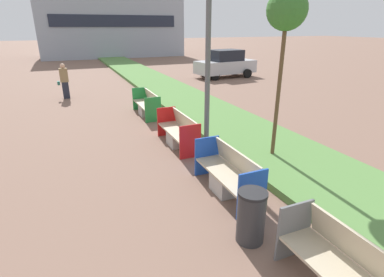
{
  "coord_description": "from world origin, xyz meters",
  "views": [
    {
      "loc": [
        -2.01,
        1.72,
        3.38
      ],
      "look_at": [
        0.9,
        8.5,
        0.6
      ],
      "focal_mm": 28.0,
      "sensor_mm": 36.0,
      "label": 1
    }
  ],
  "objects_px": {
    "bench_blue_frame": "(228,177)",
    "bench_green_frame": "(147,106)",
    "pedestrian_walking": "(64,81)",
    "bench_red_frame": "(179,134)",
    "litter_bin": "(251,217)",
    "sapling_tree_near": "(287,14)",
    "parked_car_distant": "(225,64)"
  },
  "relations": [
    {
      "from": "parked_car_distant",
      "to": "litter_bin",
      "type": "bearing_deg",
      "value": -124.38
    },
    {
      "from": "bench_blue_frame",
      "to": "sapling_tree_near",
      "type": "relative_size",
      "value": 0.47
    },
    {
      "from": "bench_blue_frame",
      "to": "bench_green_frame",
      "type": "bearing_deg",
      "value": 89.99
    },
    {
      "from": "litter_bin",
      "to": "parked_car_distant",
      "type": "relative_size",
      "value": 0.21
    },
    {
      "from": "litter_bin",
      "to": "bench_green_frame",
      "type": "bearing_deg",
      "value": 86.93
    },
    {
      "from": "parked_car_distant",
      "to": "sapling_tree_near",
      "type": "bearing_deg",
      "value": -120.55
    },
    {
      "from": "bench_red_frame",
      "to": "bench_green_frame",
      "type": "relative_size",
      "value": 0.99
    },
    {
      "from": "bench_red_frame",
      "to": "sapling_tree_near",
      "type": "xyz_separation_m",
      "value": [
        1.94,
        -1.96,
        3.28
      ]
    },
    {
      "from": "bench_green_frame",
      "to": "parked_car_distant",
      "type": "relative_size",
      "value": 0.47
    },
    {
      "from": "sapling_tree_near",
      "to": "parked_car_distant",
      "type": "bearing_deg",
      "value": 66.07
    },
    {
      "from": "pedestrian_walking",
      "to": "bench_red_frame",
      "type": "bearing_deg",
      "value": -70.2
    },
    {
      "from": "bench_red_frame",
      "to": "sapling_tree_near",
      "type": "bearing_deg",
      "value": -45.26
    },
    {
      "from": "bench_red_frame",
      "to": "pedestrian_walking",
      "type": "bearing_deg",
      "value": 109.8
    },
    {
      "from": "bench_blue_frame",
      "to": "bench_green_frame",
      "type": "relative_size",
      "value": 0.96
    },
    {
      "from": "bench_red_frame",
      "to": "bench_green_frame",
      "type": "bearing_deg",
      "value": 90.0
    },
    {
      "from": "bench_red_frame",
      "to": "pedestrian_walking",
      "type": "height_order",
      "value": "pedestrian_walking"
    },
    {
      "from": "bench_green_frame",
      "to": "pedestrian_walking",
      "type": "distance_m",
      "value": 5.37
    },
    {
      "from": "bench_blue_frame",
      "to": "sapling_tree_near",
      "type": "height_order",
      "value": "sapling_tree_near"
    },
    {
      "from": "bench_red_frame",
      "to": "parked_car_distant",
      "type": "distance_m",
      "value": 13.16
    },
    {
      "from": "sapling_tree_near",
      "to": "pedestrian_walking",
      "type": "height_order",
      "value": "sapling_tree_near"
    },
    {
      "from": "pedestrian_walking",
      "to": "bench_green_frame",
      "type": "bearing_deg",
      "value": -57.17
    },
    {
      "from": "bench_red_frame",
      "to": "pedestrian_walking",
      "type": "relative_size",
      "value": 1.19
    },
    {
      "from": "sapling_tree_near",
      "to": "bench_red_frame",
      "type": "bearing_deg",
      "value": 134.74
    },
    {
      "from": "bench_blue_frame",
      "to": "parked_car_distant",
      "type": "relative_size",
      "value": 0.45
    },
    {
      "from": "litter_bin",
      "to": "parked_car_distant",
      "type": "xyz_separation_m",
      "value": [
        8.01,
        15.22,
        0.45
      ]
    },
    {
      "from": "bench_green_frame",
      "to": "litter_bin",
      "type": "relative_size",
      "value": 2.22
    },
    {
      "from": "bench_blue_frame",
      "to": "pedestrian_walking",
      "type": "distance_m",
      "value": 11.41
    },
    {
      "from": "litter_bin",
      "to": "bench_red_frame",
      "type": "bearing_deg",
      "value": 84.49
    },
    {
      "from": "sapling_tree_near",
      "to": "bench_green_frame",
      "type": "bearing_deg",
      "value": 109.37
    },
    {
      "from": "bench_red_frame",
      "to": "bench_blue_frame",
      "type": "bearing_deg",
      "value": -90.02
    },
    {
      "from": "bench_green_frame",
      "to": "parked_car_distant",
      "type": "distance_m",
      "value": 10.45
    },
    {
      "from": "bench_red_frame",
      "to": "sapling_tree_near",
      "type": "relative_size",
      "value": 0.48
    }
  ]
}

